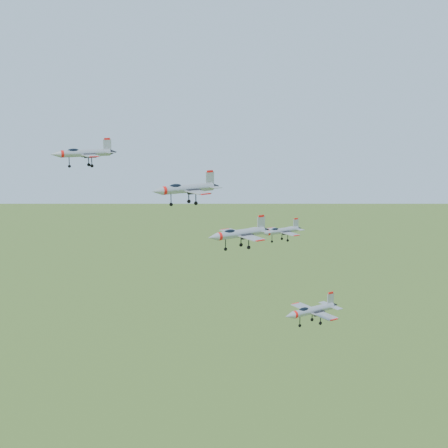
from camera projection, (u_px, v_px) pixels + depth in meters
name	position (u px, v px, depth m)	size (l,w,h in m)	color
jet_lead	(83.00, 153.00, 121.49)	(13.21, 10.87, 3.54)	#959AA0
jet_left_high	(186.00, 189.00, 110.72)	(13.97, 11.57, 3.73)	#959AA0
jet_right_high	(239.00, 233.00, 98.64)	(11.93, 9.89, 3.19)	#959AA0
jet_left_low	(281.00, 231.00, 139.47)	(11.66, 9.65, 3.12)	#959AA0
jet_right_low	(312.00, 310.00, 124.10)	(13.91, 11.53, 3.71)	#959AA0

